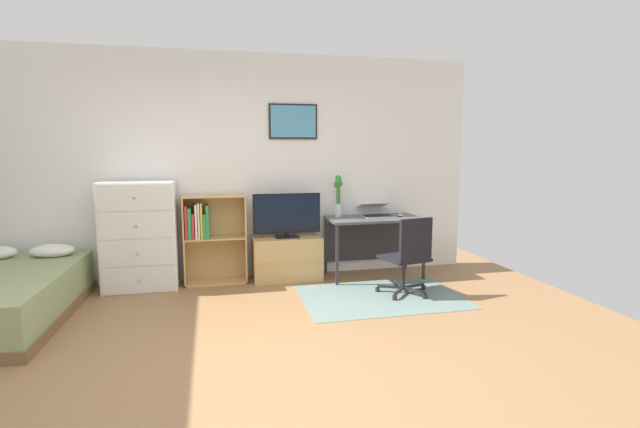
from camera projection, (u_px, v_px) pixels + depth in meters
ground_plane at (245, 364)px, 3.48m from camera, size 7.20×7.20×0.00m
wall_back_with_posters at (228, 167)px, 5.63m from camera, size 6.12×0.09×2.70m
area_rug at (381, 297)px, 5.03m from camera, size 1.70×1.20×0.01m
dresser at (140, 236)px, 5.24m from camera, size 0.80×0.46×1.22m
bookshelf at (209, 233)px, 5.48m from camera, size 0.72×0.30×1.04m
tv_stand at (287, 258)px, 5.68m from camera, size 0.82×0.41×0.52m
television at (287, 216)px, 5.59m from camera, size 0.81×0.16×0.53m
desk at (372, 227)px, 5.85m from camera, size 1.15×0.61×0.74m
office_chair at (409, 254)px, 5.02m from camera, size 0.58×0.57×0.86m
laptop at (376, 211)px, 5.89m from camera, size 0.39×0.42×0.16m
computer_mouse at (400, 215)px, 5.85m from camera, size 0.06×0.10×0.03m
bamboo_vase at (338, 194)px, 5.81m from camera, size 0.11×0.10×0.51m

